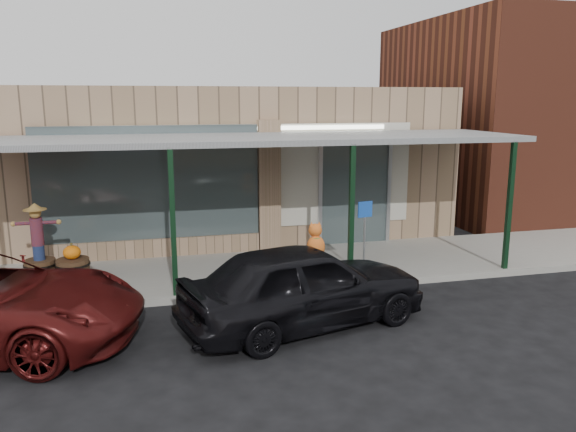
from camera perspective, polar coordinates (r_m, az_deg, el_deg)
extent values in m
plane|color=black|center=(9.59, 0.45, -12.20)|extent=(120.00, 120.00, 0.00)
cube|color=gray|center=(12.86, -3.55, -5.52)|extent=(40.00, 3.20, 0.15)
cube|color=#9A795E|center=(16.92, -6.48, 5.62)|extent=(12.00, 6.00, 4.20)
cube|color=#414D4F|center=(13.68, -13.88, 3.05)|extent=(5.20, 0.06, 2.80)
cube|color=#414D4F|center=(14.81, 6.75, 2.39)|extent=(1.80, 0.06, 2.80)
cube|color=#9A795E|center=(14.06, -1.94, 2.79)|extent=(0.55, 0.30, 3.40)
cube|color=#9A795E|center=(14.04, -13.57, -3.18)|extent=(5.20, 0.30, 0.50)
cube|color=#B7B2A2|center=(13.95, -4.83, 3.94)|extent=(9.00, 0.02, 2.60)
cube|color=white|center=(13.81, -4.89, 8.86)|extent=(7.50, 0.03, 0.10)
cube|color=slate|center=(12.31, -3.73, 7.82)|extent=(12.00, 3.00, 0.12)
cube|color=black|center=(10.90, -11.60, -0.90)|extent=(0.10, 0.10, 2.95)
cube|color=black|center=(11.59, 6.45, 0.03)|extent=(0.10, 0.10, 2.95)
cube|color=black|center=(13.32, 21.55, 0.81)|extent=(0.10, 0.10, 2.95)
cube|color=brown|center=(23.31, 27.06, 8.94)|extent=(12.00, 8.00, 6.50)
cylinder|color=#442B1B|center=(13.05, -23.85, -4.97)|extent=(0.74, 0.74, 0.42)
cylinder|color=navy|center=(12.95, -23.98, -3.40)|extent=(0.27, 0.27, 0.32)
cylinder|color=maroon|center=(12.85, -24.15, -1.48)|extent=(0.30, 0.30, 0.58)
sphere|color=#B89247|center=(12.77, -24.30, 0.27)|extent=(0.23, 0.23, 0.23)
cone|color=#B89247|center=(12.75, -24.35, 0.88)|extent=(0.38, 0.38, 0.15)
cylinder|color=#442B1B|center=(12.73, -20.98, -5.08)|extent=(0.87, 0.87, 0.45)
ellipsoid|color=orange|center=(12.63, -21.10, -3.47)|extent=(0.36, 0.36, 0.29)
cylinder|color=#4C471E|center=(12.59, -21.16, -2.73)|extent=(0.04, 0.04, 0.07)
cylinder|color=gray|center=(12.13, 7.73, -3.11)|extent=(0.05, 0.05, 1.30)
cube|color=blue|center=(11.95, 7.84, 0.68)|extent=(0.34, 0.09, 0.34)
imported|color=black|center=(9.78, 1.65, -7.03)|extent=(4.67, 2.81, 1.49)
ellipsoid|color=orange|center=(10.62, 2.84, -3.17)|extent=(0.35, 0.29, 0.45)
sphere|color=orange|center=(10.58, 2.78, -1.46)|extent=(0.26, 0.26, 0.26)
cylinder|color=#1C7F2D|center=(10.57, 2.85, -2.23)|extent=(0.17, 0.17, 0.02)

